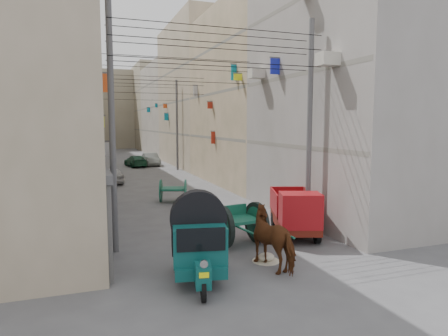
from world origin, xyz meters
name	(u,v)px	position (x,y,z in m)	size (l,w,h in m)	color
ground	(310,317)	(0.00, 0.00, 0.00)	(140.00, 140.00, 0.00)	#4D4D50
building_row_left	(40,99)	(-8.00, 34.13, 6.46)	(8.00, 62.00, 14.00)	tan
building_row_right	(204,102)	(8.00, 34.13, 6.46)	(8.00, 62.00, 14.00)	gray
end_cap_building	(107,110)	(0.00, 66.00, 6.50)	(22.00, 10.00, 13.00)	gray
shutters_left	(98,187)	(-3.92, 10.38, 1.49)	(0.18, 14.40, 2.88)	#525257
signboards	(148,134)	(-0.01, 21.66, 3.43)	(8.22, 40.52, 5.67)	#EE531C
ac_units	(290,43)	(3.65, 7.67, 7.43)	(0.70, 6.55, 3.35)	beige
utility_poles	(160,126)	(0.00, 17.00, 4.00)	(7.40, 22.20, 8.00)	#565658
overhead_cables	(168,75)	(0.00, 14.40, 6.77)	(7.40, 22.52, 1.12)	black
auto_rickshaw	(198,240)	(-1.70, 2.80, 1.09)	(1.85, 2.72, 1.85)	black
tonga_cart	(240,224)	(0.51, 5.28, 0.75)	(1.68, 3.33, 1.44)	black
mini_truck	(296,215)	(2.76, 5.40, 0.86)	(2.39, 3.47, 1.79)	black
second_cart	(173,190)	(-0.01, 13.53, 0.65)	(1.68, 1.58, 1.22)	#135640
feed_sack	(266,257)	(0.64, 3.50, 0.13)	(0.52, 0.42, 0.26)	beige
horse	(275,238)	(0.69, 3.00, 0.86)	(0.93, 2.04, 1.73)	brown
distant_car_white	(110,175)	(-2.69, 21.59, 0.57)	(1.35, 3.34, 1.14)	#B2B2B2
distant_car_grey	(151,159)	(1.99, 32.73, 0.62)	(1.31, 3.75, 1.23)	slate
distant_car_green	(136,161)	(0.40, 32.13, 0.54)	(1.52, 3.74, 1.09)	#1A4E33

